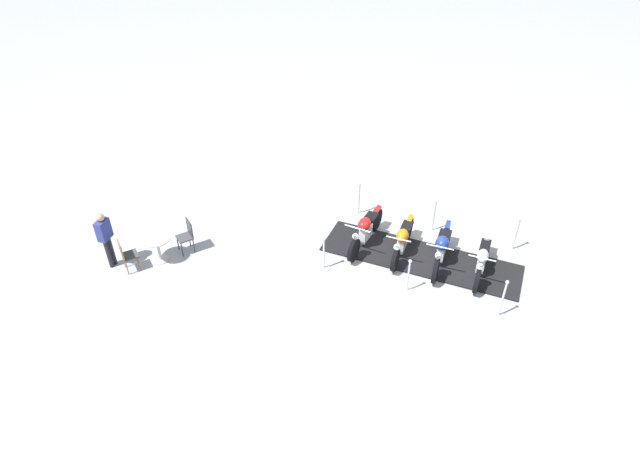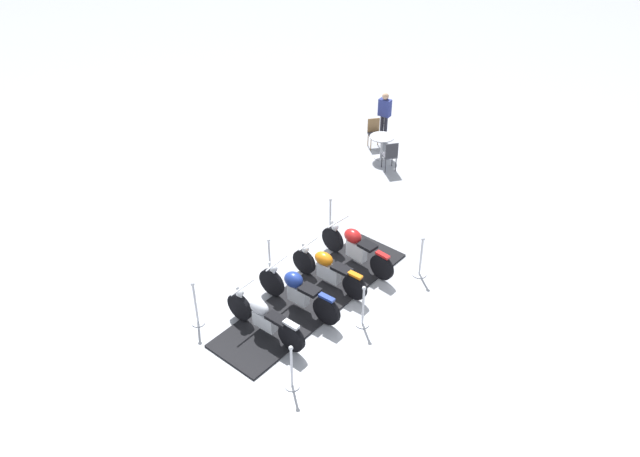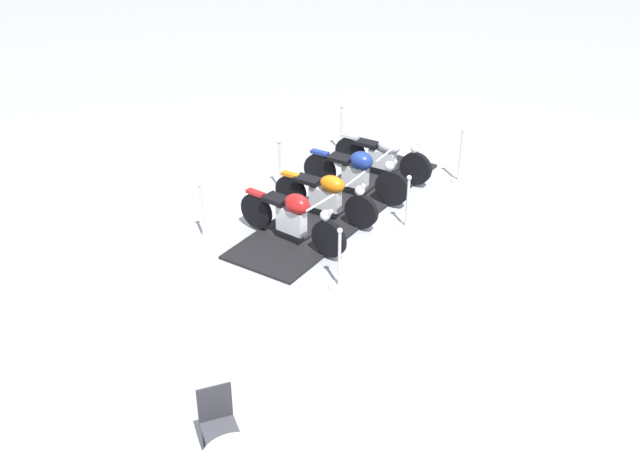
% 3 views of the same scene
% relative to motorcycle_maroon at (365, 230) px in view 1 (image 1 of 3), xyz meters
% --- Properties ---
extents(ground_plane, '(80.00, 80.00, 0.00)m').
position_rel_motorcycle_maroon_xyz_m(ground_plane, '(-0.83, 1.38, -0.55)').
color(ground_plane, '#A8AAB2').
extents(display_platform, '(3.95, 5.43, 0.05)m').
position_rel_motorcycle_maroon_xyz_m(display_platform, '(-0.83, 1.38, -0.52)').
color(display_platform, black).
rests_on(display_platform, ground_plane).
extents(motorcycle_maroon, '(2.10, 1.14, 0.97)m').
position_rel_motorcycle_maroon_xyz_m(motorcycle_maroon, '(0.00, 0.00, 0.00)').
color(motorcycle_maroon, black).
rests_on(motorcycle_maroon, display_platform).
extents(motorcycle_copper, '(1.89, 1.20, 0.94)m').
position_rel_motorcycle_maroon_xyz_m(motorcycle_copper, '(-0.53, 0.93, -0.04)').
color(motorcycle_copper, black).
rests_on(motorcycle_copper, display_platform).
extents(motorcycle_navy, '(1.97, 1.29, 1.00)m').
position_rel_motorcycle_maroon_xyz_m(motorcycle_navy, '(-1.06, 1.86, 0.00)').
color(motorcycle_navy, black).
rests_on(motorcycle_navy, display_platform).
extents(motorcycle_chrome, '(1.92, 1.21, 0.97)m').
position_rel_motorcycle_maroon_xyz_m(motorcycle_chrome, '(-1.60, 2.79, -0.06)').
color(motorcycle_chrome, black).
rests_on(motorcycle_chrome, display_platform).
extents(stanchion_left_front, '(0.34, 0.34, 1.10)m').
position_rel_motorcycle_maroon_xyz_m(stanchion_left_front, '(-0.91, -1.31, -0.20)').
color(stanchion_left_front, silver).
rests_on(stanchion_left_front, ground_plane).
extents(stanchion_right_rear, '(0.30, 0.30, 1.15)m').
position_rel_motorcycle_maroon_xyz_m(stanchion_right_rear, '(-0.75, 4.07, -0.14)').
color(stanchion_right_rear, silver).
rests_on(stanchion_right_rear, ground_plane).
extents(stanchion_left_mid, '(0.30, 0.30, 1.08)m').
position_rel_motorcycle_maroon_xyz_m(stanchion_left_mid, '(-2.05, 0.68, -0.17)').
color(stanchion_left_mid, silver).
rests_on(stanchion_left_mid, ground_plane).
extents(stanchion_left_rear, '(0.31, 0.31, 1.09)m').
position_rel_motorcycle_maroon_xyz_m(stanchion_left_rear, '(-3.18, 2.68, -0.18)').
color(stanchion_left_rear, silver).
rests_on(stanchion_left_rear, ground_plane).
extents(stanchion_right_front, '(0.34, 0.34, 1.06)m').
position_rel_motorcycle_maroon_xyz_m(stanchion_right_front, '(1.52, 0.07, -0.21)').
color(stanchion_right_front, silver).
rests_on(stanchion_right_front, ground_plane).
extents(stanchion_right_mid, '(0.32, 0.32, 1.04)m').
position_rel_motorcycle_maroon_xyz_m(stanchion_right_mid, '(0.39, 2.07, -0.21)').
color(stanchion_right_mid, silver).
rests_on(stanchion_right_mid, ground_plane).
extents(cafe_table, '(0.77, 0.77, 0.76)m').
position_rel_motorcycle_maroon_xyz_m(cafe_table, '(4.86, -2.95, 0.02)').
color(cafe_table, '#B7B7BC').
rests_on(cafe_table, ground_plane).
extents(cafe_chair_near_table, '(0.45, 0.45, 0.96)m').
position_rel_motorcycle_maroon_xyz_m(cafe_chair_near_table, '(5.67, -3.06, -0.00)').
color(cafe_chair_near_table, olive).
rests_on(cafe_chair_near_table, ground_plane).
extents(cafe_chair_across_table, '(0.44, 0.44, 0.97)m').
position_rel_motorcycle_maroon_xyz_m(cafe_chair_across_table, '(4.03, -2.86, 0.00)').
color(cafe_chair_across_table, '#2D2D33').
rests_on(cafe_chair_across_table, ground_plane).
extents(bystander_person, '(0.45, 0.41, 1.70)m').
position_rel_motorcycle_maroon_xyz_m(bystander_person, '(5.96, -3.54, 0.47)').
color(bystander_person, '#23232D').
rests_on(bystander_person, ground_plane).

